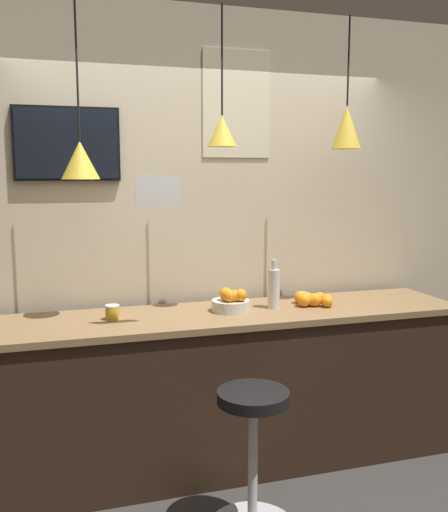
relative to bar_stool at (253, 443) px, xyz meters
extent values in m
cube|color=beige|center=(0.06, 1.15, 0.97)|extent=(8.00, 0.06, 2.90)
cube|color=black|center=(0.06, 0.71, 0.00)|extent=(3.00, 0.62, 0.94)
cube|color=olive|center=(0.06, 0.71, 0.49)|extent=(3.04, 0.66, 0.04)
cylinder|color=#B7B7BC|center=(0.00, 0.00, -0.12)|extent=(0.05, 0.05, 0.67)
cylinder|color=black|center=(0.00, 0.00, 0.25)|extent=(0.37, 0.37, 0.06)
cylinder|color=beige|center=(0.11, 0.73, 0.54)|extent=(0.23, 0.23, 0.07)
sphere|color=orange|center=(0.08, 0.73, 0.62)|extent=(0.08, 0.08, 0.08)
sphere|color=orange|center=(0.16, 0.67, 0.62)|extent=(0.08, 0.08, 0.08)
sphere|color=orange|center=(0.08, 0.68, 0.62)|extent=(0.08, 0.08, 0.08)
sphere|color=orange|center=(0.12, 0.69, 0.61)|extent=(0.07, 0.07, 0.07)
sphere|color=orange|center=(0.65, 0.72, 0.54)|extent=(0.07, 0.07, 0.07)
sphere|color=orange|center=(0.74, 0.78, 0.54)|extent=(0.07, 0.07, 0.07)
sphere|color=orange|center=(0.74, 0.67, 0.55)|extent=(0.08, 0.08, 0.08)
sphere|color=orange|center=(0.63, 0.81, 0.55)|extent=(0.08, 0.08, 0.08)
sphere|color=orange|center=(0.73, 0.64, 0.54)|extent=(0.07, 0.07, 0.07)
sphere|color=orange|center=(0.63, 0.74, 0.55)|extent=(0.08, 0.08, 0.08)
sphere|color=orange|center=(0.65, 0.77, 0.54)|extent=(0.07, 0.07, 0.07)
sphere|color=orange|center=(0.63, 0.76, 0.55)|extent=(0.08, 0.08, 0.08)
sphere|color=orange|center=(0.67, 0.69, 0.55)|extent=(0.09, 0.09, 0.09)
sphere|color=orange|center=(0.65, 0.69, 0.55)|extent=(0.08, 0.08, 0.08)
sphere|color=orange|center=(0.61, 0.79, 0.55)|extent=(0.08, 0.08, 0.08)
sphere|color=orange|center=(0.59, 0.70, 0.55)|extent=(0.09, 0.09, 0.09)
sphere|color=orange|center=(0.65, 0.81, 0.54)|extent=(0.07, 0.07, 0.07)
cylinder|color=silver|center=(0.40, 0.73, 0.63)|extent=(0.08, 0.08, 0.25)
cylinder|color=silver|center=(0.40, 0.73, 0.79)|extent=(0.03, 0.03, 0.06)
cylinder|color=gold|center=(-0.61, 0.73, 0.55)|extent=(0.08, 0.08, 0.08)
cylinder|color=white|center=(-0.61, 0.73, 0.59)|extent=(0.08, 0.08, 0.01)
cylinder|color=black|center=(-0.76, 0.75, 1.93)|extent=(0.01, 0.01, 0.79)
cone|color=gold|center=(-0.76, 0.75, 1.43)|extent=(0.21, 0.21, 0.21)
sphere|color=#F9EFCC|center=(-0.76, 0.75, 1.34)|extent=(0.04, 0.04, 0.04)
cylinder|color=black|center=(0.06, 0.75, 2.01)|extent=(0.01, 0.01, 0.63)
cone|color=gold|center=(0.06, 0.75, 1.60)|extent=(0.18, 0.18, 0.18)
sphere|color=#F9EFCC|center=(0.06, 0.75, 1.53)|extent=(0.04, 0.04, 0.04)
cylinder|color=black|center=(0.89, 0.75, 2.05)|extent=(0.01, 0.01, 0.55)
cone|color=gold|center=(0.89, 0.75, 1.64)|extent=(0.19, 0.19, 0.27)
sphere|color=#F9EFCC|center=(0.89, 0.75, 1.53)|extent=(0.04, 0.04, 0.04)
cube|color=black|center=(-0.82, 1.10, 1.53)|extent=(0.63, 0.04, 0.45)
cube|color=black|center=(-0.82, 1.08, 1.53)|extent=(0.60, 0.01, 0.42)
cube|color=white|center=(-0.38, 0.46, 1.26)|extent=(0.24, 0.01, 0.17)
cube|color=beige|center=(0.27, 1.11, 1.81)|extent=(0.46, 0.01, 0.70)
camera|label=1|loc=(-0.93, -2.56, 1.35)|focal=40.00mm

